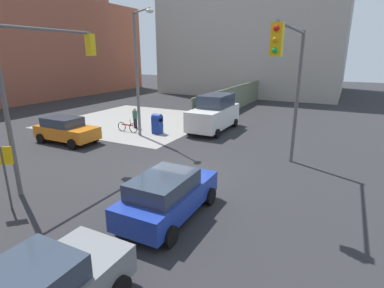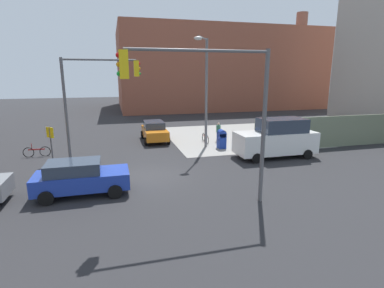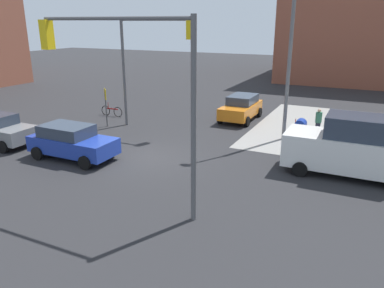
{
  "view_description": "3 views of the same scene",
  "coord_description": "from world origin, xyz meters",
  "px_view_note": "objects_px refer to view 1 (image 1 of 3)",
  "views": [
    {
      "loc": [
        -11.11,
        -6.63,
        5.41
      ],
      "look_at": [
        2.23,
        0.2,
        0.92
      ],
      "focal_mm": 28.0,
      "sensor_mm": 36.0,
      "label": 1
    },
    {
      "loc": [
        -1.63,
        -15.76,
        5.53
      ],
      "look_at": [
        2.34,
        -0.8,
        1.88
      ],
      "focal_mm": 28.0,
      "sensor_mm": 36.0,
      "label": 2
    },
    {
      "loc": [
        9.26,
        -14.52,
        6.29
      ],
      "look_at": [
        2.32,
        -0.07,
        1.02
      ],
      "focal_mm": 35.0,
      "sensor_mm": 36.0,
      "label": 3
    }
  ],
  "objects_px": {
    "hatchback_orange": "(66,130)",
    "traffic_signal_se_corner": "(292,73)",
    "hatchback_blue": "(168,195)",
    "bicycle_leaning_on_fence": "(127,127)",
    "smokestack": "(106,41)",
    "street_lamp_corner": "(139,66)",
    "mailbox_blue": "(157,123)",
    "traffic_signal_nw_corner": "(45,75)",
    "van_white_delivery": "(214,113)",
    "pedestrian_crossing": "(135,118)"
  },
  "relations": [
    {
      "from": "pedestrian_crossing",
      "to": "bicycle_leaning_on_fence",
      "type": "bearing_deg",
      "value": 97.45
    },
    {
      "from": "hatchback_orange",
      "to": "traffic_signal_se_corner",
      "type": "bearing_deg",
      "value": -87.74
    },
    {
      "from": "hatchback_blue",
      "to": "van_white_delivery",
      "type": "distance_m",
      "value": 12.72
    },
    {
      "from": "smokestack",
      "to": "hatchback_orange",
      "type": "distance_m",
      "value": 35.28
    },
    {
      "from": "hatchback_blue",
      "to": "bicycle_leaning_on_fence",
      "type": "bearing_deg",
      "value": 45.07
    },
    {
      "from": "van_white_delivery",
      "to": "mailbox_blue",
      "type": "bearing_deg",
      "value": 130.61
    },
    {
      "from": "traffic_signal_nw_corner",
      "to": "traffic_signal_se_corner",
      "type": "distance_m",
      "value": 10.22
    },
    {
      "from": "smokestack",
      "to": "traffic_signal_nw_corner",
      "type": "bearing_deg",
      "value": -141.25
    },
    {
      "from": "traffic_signal_nw_corner",
      "to": "traffic_signal_se_corner",
      "type": "relative_size",
      "value": 1.0
    },
    {
      "from": "van_white_delivery",
      "to": "pedestrian_crossing",
      "type": "height_order",
      "value": "van_white_delivery"
    },
    {
      "from": "hatchback_blue",
      "to": "pedestrian_crossing",
      "type": "height_order",
      "value": "hatchback_blue"
    },
    {
      "from": "traffic_signal_se_corner",
      "to": "bicycle_leaning_on_fence",
      "type": "relative_size",
      "value": 3.71
    },
    {
      "from": "mailbox_blue",
      "to": "hatchback_blue",
      "type": "xyz_separation_m",
      "value": [
        -9.47,
        -6.7,
        0.08
      ]
    },
    {
      "from": "smokestack",
      "to": "mailbox_blue",
      "type": "relative_size",
      "value": 10.65
    },
    {
      "from": "bicycle_leaning_on_fence",
      "to": "hatchback_orange",
      "type": "bearing_deg",
      "value": 156.74
    },
    {
      "from": "hatchback_orange",
      "to": "pedestrian_crossing",
      "type": "height_order",
      "value": "hatchback_orange"
    },
    {
      "from": "smokestack",
      "to": "street_lamp_corner",
      "type": "xyz_separation_m",
      "value": [
        -24.1,
        -24.52,
        -2.91
      ]
    },
    {
      "from": "smokestack",
      "to": "street_lamp_corner",
      "type": "bearing_deg",
      "value": -134.51
    },
    {
      "from": "traffic_signal_nw_corner",
      "to": "pedestrian_crossing",
      "type": "bearing_deg",
      "value": 17.03
    },
    {
      "from": "mailbox_blue",
      "to": "hatchback_blue",
      "type": "height_order",
      "value": "hatchback_blue"
    },
    {
      "from": "traffic_signal_nw_corner",
      "to": "van_white_delivery",
      "type": "relative_size",
      "value": 1.2
    },
    {
      "from": "traffic_signal_nw_corner",
      "to": "smokestack",
      "type": "bearing_deg",
      "value": 38.75
    },
    {
      "from": "mailbox_blue",
      "to": "van_white_delivery",
      "type": "height_order",
      "value": "van_white_delivery"
    },
    {
      "from": "street_lamp_corner",
      "to": "hatchback_orange",
      "type": "relative_size",
      "value": 1.95
    },
    {
      "from": "van_white_delivery",
      "to": "pedestrian_crossing",
      "type": "xyz_separation_m",
      "value": [
        -2.14,
        5.6,
        -0.48
      ]
    },
    {
      "from": "hatchback_blue",
      "to": "bicycle_leaning_on_fence",
      "type": "relative_size",
      "value": 2.42
    },
    {
      "from": "mailbox_blue",
      "to": "hatchback_orange",
      "type": "relative_size",
      "value": 0.35
    },
    {
      "from": "traffic_signal_se_corner",
      "to": "hatchback_blue",
      "type": "distance_m",
      "value": 7.22
    },
    {
      "from": "van_white_delivery",
      "to": "bicycle_leaning_on_fence",
      "type": "bearing_deg",
      "value": 121.78
    },
    {
      "from": "traffic_signal_nw_corner",
      "to": "pedestrian_crossing",
      "type": "xyz_separation_m",
      "value": [
        9.47,
        2.9,
        -3.79
      ]
    },
    {
      "from": "van_white_delivery",
      "to": "bicycle_leaning_on_fence",
      "type": "distance_m",
      "value": 6.42
    },
    {
      "from": "bicycle_leaning_on_fence",
      "to": "pedestrian_crossing",
      "type": "bearing_deg",
      "value": 9.62
    },
    {
      "from": "van_white_delivery",
      "to": "bicycle_leaning_on_fence",
      "type": "height_order",
      "value": "van_white_delivery"
    },
    {
      "from": "pedestrian_crossing",
      "to": "traffic_signal_se_corner",
      "type": "bearing_deg",
      "value": 156.63
    },
    {
      "from": "pedestrian_crossing",
      "to": "van_white_delivery",
      "type": "bearing_deg",
      "value": -161.22
    },
    {
      "from": "mailbox_blue",
      "to": "hatchback_blue",
      "type": "bearing_deg",
      "value": -144.73
    },
    {
      "from": "smokestack",
      "to": "street_lamp_corner",
      "type": "relative_size",
      "value": 1.9
    },
    {
      "from": "hatchback_blue",
      "to": "van_white_delivery",
      "type": "xyz_separation_m",
      "value": [
        12.22,
        3.5,
        0.44
      ]
    },
    {
      "from": "street_lamp_corner",
      "to": "mailbox_blue",
      "type": "relative_size",
      "value": 5.59
    },
    {
      "from": "street_lamp_corner",
      "to": "pedestrian_crossing",
      "type": "bearing_deg",
      "value": 46.94
    },
    {
      "from": "smokestack",
      "to": "van_white_delivery",
      "type": "height_order",
      "value": "smokestack"
    },
    {
      "from": "traffic_signal_se_corner",
      "to": "pedestrian_crossing",
      "type": "relative_size",
      "value": 4.17
    },
    {
      "from": "mailbox_blue",
      "to": "pedestrian_crossing",
      "type": "height_order",
      "value": "pedestrian_crossing"
    },
    {
      "from": "van_white_delivery",
      "to": "street_lamp_corner",
      "type": "bearing_deg",
      "value": 136.89
    },
    {
      "from": "mailbox_blue",
      "to": "traffic_signal_nw_corner",
      "type": "bearing_deg",
      "value": -176.77
    },
    {
      "from": "traffic_signal_nw_corner",
      "to": "pedestrian_crossing",
      "type": "height_order",
      "value": "traffic_signal_nw_corner"
    },
    {
      "from": "traffic_signal_se_corner",
      "to": "bicycle_leaning_on_fence",
      "type": "distance_m",
      "value": 12.93
    },
    {
      "from": "hatchback_blue",
      "to": "traffic_signal_se_corner",
      "type": "bearing_deg",
      "value": -27.17
    },
    {
      "from": "traffic_signal_se_corner",
      "to": "hatchback_blue",
      "type": "bearing_deg",
      "value": 152.83
    },
    {
      "from": "street_lamp_corner",
      "to": "hatchback_blue",
      "type": "bearing_deg",
      "value": -139.07
    }
  ]
}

